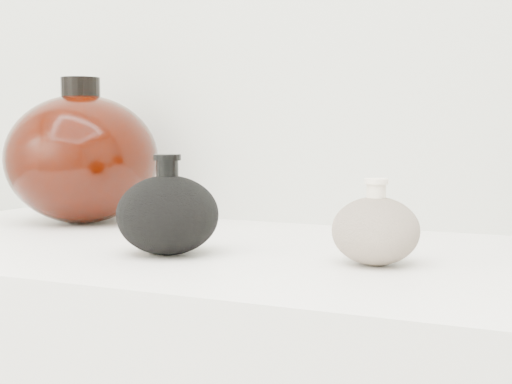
% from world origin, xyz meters
% --- Properties ---
extents(black_gourd_vase, '(0.12, 0.12, 0.12)m').
position_xyz_m(black_gourd_vase, '(-0.09, 0.88, 0.95)').
color(black_gourd_vase, black).
rests_on(black_gourd_vase, display_counter).
extents(cream_gourd_vase, '(0.12, 0.12, 0.09)m').
position_xyz_m(cream_gourd_vase, '(0.15, 0.91, 0.94)').
color(cream_gourd_vase, beige).
rests_on(cream_gourd_vase, display_counter).
extents(left_round_pot, '(0.24, 0.24, 0.23)m').
position_xyz_m(left_round_pot, '(-0.36, 1.07, 1.00)').
color(left_round_pot, black).
rests_on(left_round_pot, display_counter).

